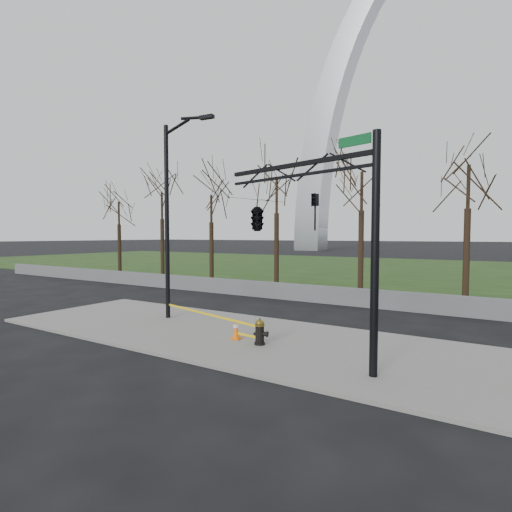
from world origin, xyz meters
The scene contains 11 objects.
ground centered at (0.00, 0.00, 0.00)m, with size 500.00×500.00×0.00m, color black.
sidewalk centered at (0.00, 0.00, 0.05)m, with size 18.00×6.00×0.10m, color slate.
grass_strip centered at (0.00, 30.00, 0.03)m, with size 120.00×40.00×0.06m, color #1F3914.
guardrail centered at (0.00, 8.00, 0.45)m, with size 60.00×0.30×0.90m, color #59595B.
gateway_arch centered at (0.00, 75.00, 32.50)m, with size 66.00×6.00×65.00m, color #B2B4B9, non-canonical shape.
tree_row centered at (-4.39, 12.00, 3.97)m, with size 37.22×4.00×7.95m.
fire_hydrant centered at (1.79, -0.65, 0.49)m, with size 0.52×0.34×0.84m.
traffic_cone centered at (0.78, -0.51, 0.41)m, with size 0.35×0.35×0.61m.
street_light centered at (-3.34, 0.80, 4.69)m, with size 2.39×0.38×8.21m.
traffic_signal_mast centered at (2.41, -0.80, 4.15)m, with size 4.98×2.54×6.00m.
caution_tape centered at (-0.56, -0.03, 0.60)m, with size 5.35×1.44×0.43m.
Camera 1 is at (8.06, -10.98, 3.51)m, focal length 27.43 mm.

